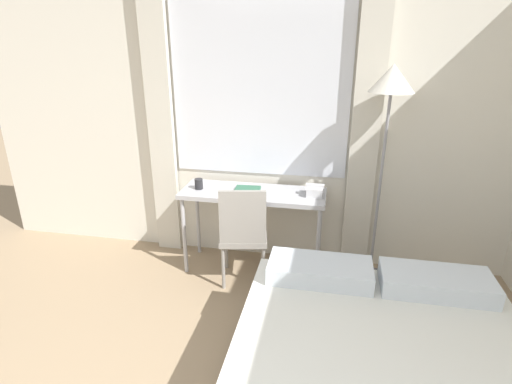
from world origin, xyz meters
The scene contains 7 objects.
wall_back_with_window centered at (0.00, 3.18, 1.35)m, with size 5.47×0.13×2.70m.
desk centered at (-0.01, 2.88, 0.69)m, with size 1.27×0.45×0.77m.
desk_chair centered at (-0.05, 2.63, 0.50)m, with size 0.47×0.47×0.91m.
standing_lamp centered at (1.05, 2.90, 1.55)m, with size 0.35×0.35×1.85m.
telephone centered at (0.52, 2.88, 0.81)m, with size 0.16×0.15×0.10m.
book centered at (-0.06, 2.88, 0.78)m, with size 0.23×0.19×0.02m.
mug centered at (-0.50, 2.85, 0.82)m, with size 0.07×0.07×0.09m.
Camera 1 is at (0.64, -0.33, 2.01)m, focal length 28.00 mm.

